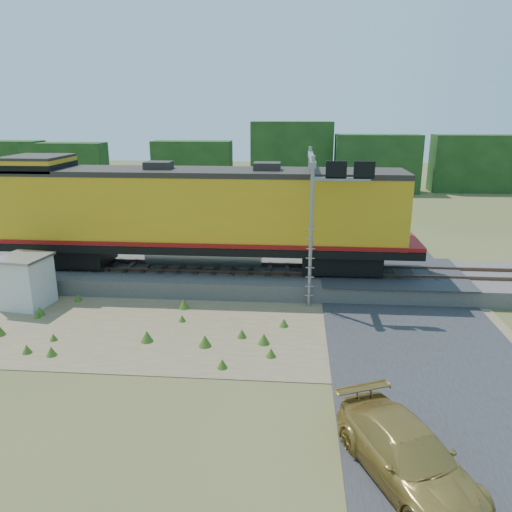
# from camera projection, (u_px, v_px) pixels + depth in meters

# --- Properties ---
(ground) EXTENTS (140.00, 140.00, 0.00)m
(ground) POSITION_uv_depth(u_px,v_px,m) (238.00, 334.00, 19.86)
(ground) COLOR #475123
(ground) RESTS_ON ground
(ballast) EXTENTS (70.00, 5.00, 0.80)m
(ballast) POSITION_uv_depth(u_px,v_px,m) (252.00, 277.00, 25.49)
(ballast) COLOR slate
(ballast) RESTS_ON ground
(rails) EXTENTS (70.00, 1.54, 0.16)m
(rails) POSITION_uv_depth(u_px,v_px,m) (251.00, 268.00, 25.36)
(rails) COLOR brown
(rails) RESTS_ON ballast
(dirt_shoulder) EXTENTS (26.00, 8.00, 0.03)m
(dirt_shoulder) POSITION_uv_depth(u_px,v_px,m) (191.00, 327.00, 20.50)
(dirt_shoulder) COLOR #8C7754
(dirt_shoulder) RESTS_ON ground
(road) EXTENTS (7.00, 66.00, 0.86)m
(road) POSITION_uv_depth(u_px,v_px,m) (413.00, 331.00, 19.99)
(road) COLOR #38383A
(road) RESTS_ON ground
(tree_line_north) EXTENTS (130.00, 3.00, 6.50)m
(tree_line_north) POSITION_uv_depth(u_px,v_px,m) (278.00, 162.00, 55.35)
(tree_line_north) COLOR #173814
(tree_line_north) RESTS_ON ground
(weed_clumps) EXTENTS (15.00, 6.20, 0.56)m
(weed_clumps) POSITION_uv_depth(u_px,v_px,m) (153.00, 330.00, 20.24)
(weed_clumps) COLOR #40661D
(weed_clumps) RESTS_ON ground
(locomotive) EXTENTS (21.22, 3.24, 5.48)m
(locomotive) POSITION_uv_depth(u_px,v_px,m) (197.00, 213.00, 24.79)
(locomotive) COLOR black
(locomotive) RESTS_ON rails
(shed) EXTENTS (2.26, 2.26, 2.37)m
(shed) POSITION_uv_depth(u_px,v_px,m) (26.00, 281.00, 22.43)
(shed) COLOR silver
(shed) RESTS_ON ground
(signal_gantry) EXTENTS (2.68, 6.20, 6.77)m
(signal_gantry) POSITION_uv_depth(u_px,v_px,m) (318.00, 188.00, 23.29)
(signal_gantry) COLOR gray
(signal_gantry) RESTS_ON ground
(car) EXTENTS (3.56, 5.04, 1.35)m
(car) POSITION_uv_depth(u_px,v_px,m) (408.00, 456.00, 11.87)
(car) COLOR #AE8C40
(car) RESTS_ON ground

